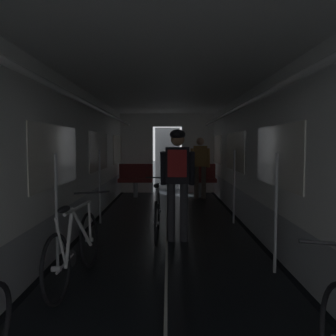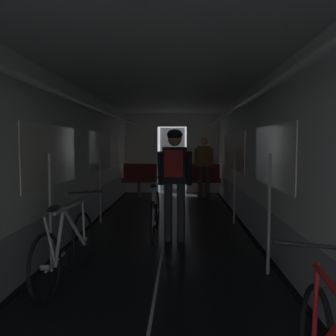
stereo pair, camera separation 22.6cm
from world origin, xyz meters
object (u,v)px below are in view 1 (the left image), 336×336
at_px(bench_seat_far_left, 137,177).
at_px(bicycle_white, 76,248).
at_px(bench_seat_far_right, 200,177).
at_px(bicycle_silver_in_aisle, 158,213).
at_px(person_standing_near_bench, 201,164).
at_px(person_cyclist_aisle, 178,172).

distance_m(bench_seat_far_left, bicycle_white, 6.28).
relative_size(bench_seat_far_right, bicycle_silver_in_aisle, 0.58).
distance_m(bench_seat_far_left, person_standing_near_bench, 1.89).
xyz_separation_m(bicycle_white, bicycle_silver_in_aisle, (0.83, 1.91, 0.00)).
height_order(bench_seat_far_right, person_standing_near_bench, person_standing_near_bench).
xyz_separation_m(bench_seat_far_left, bench_seat_far_right, (1.80, 0.00, 0.00)).
relative_size(bench_seat_far_left, bicycle_white, 0.58).
bearing_deg(bicycle_white, bench_seat_far_left, 89.27).
relative_size(bench_seat_far_right, person_standing_near_bench, 0.58).
xyz_separation_m(bicycle_white, person_cyclist_aisle, (1.15, 1.65, 0.69)).
bearing_deg(bicycle_silver_in_aisle, bench_seat_far_left, 99.74).
bearing_deg(bicycle_silver_in_aisle, bicycle_white, -113.48).
bearing_deg(bench_seat_far_left, person_standing_near_bench, -11.79).
height_order(bicycle_white, person_cyclist_aisle, person_cyclist_aisle).
bearing_deg(bicycle_silver_in_aisle, person_standing_near_bench, 75.23).
bearing_deg(bicycle_white, person_standing_near_bench, 72.31).
distance_m(person_cyclist_aisle, bicycle_silver_in_aisle, 0.80).
relative_size(person_cyclist_aisle, bicycle_silver_in_aisle, 1.02).
xyz_separation_m(bench_seat_far_left, bicycle_silver_in_aisle, (0.75, -4.37, -0.18)).
relative_size(bench_seat_far_left, bicycle_silver_in_aisle, 0.58).
bearing_deg(bench_seat_far_right, bench_seat_far_left, 180.00).
bearing_deg(bicycle_silver_in_aisle, bench_seat_far_right, 76.49).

